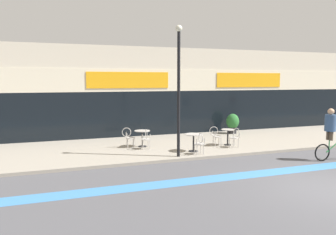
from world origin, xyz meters
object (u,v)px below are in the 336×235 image
bistro_table_2 (228,134)px  cafe_chair_0_near (146,138)px  bistro_table_0 (142,135)px  cyclist_1 (331,131)px  cafe_chair_2_near (235,136)px  cafe_chair_1_near (200,142)px  cafe_chair_0_side (129,136)px  lamp_post (179,82)px  cafe_chair_2_side (216,135)px  bistro_table_1 (194,139)px  planter_pot (233,123)px

bistro_table_2 → cafe_chair_0_near: cafe_chair_0_near is taller
bistro_table_2 → cafe_chair_0_near: (-3.83, 0.34, -0.00)m
bistro_table_0 → cyclist_1: (6.34, -4.46, 0.52)m
bistro_table_0 → cafe_chair_2_near: cafe_chair_2_near is taller
bistro_table_0 → cafe_chair_1_near: size_ratio=0.82×
cafe_chair_0_side → lamp_post: lamp_post is taller
cafe_chair_0_side → lamp_post: bearing=-52.1°
bistro_table_0 → cafe_chair_2_side: (3.20, -0.95, -0.01)m
bistro_table_0 → lamp_post: 3.45m
cyclist_1 → cafe_chair_0_side: bearing=152.4°
bistro_table_0 → cafe_chair_0_near: bearing=-90.6°
bistro_table_0 → cafe_chair_0_side: (-0.63, 0.01, -0.01)m
bistro_table_1 → cafe_chair_0_near: (-1.78, 1.06, -0.02)m
planter_pot → cyclist_1: cyclist_1 is taller
bistro_table_2 → cyclist_1: size_ratio=0.36×
bistro_table_1 → cyclist_1: bearing=-31.3°
cafe_chair_1_near → cafe_chair_2_side: same height
cafe_chair_0_near → cafe_chair_1_near: (1.78, -1.68, 0.00)m
cafe_chair_2_side → lamp_post: (-2.35, -1.38, 2.42)m
bistro_table_1 → cafe_chair_0_side: (-2.40, 1.69, -0.02)m
bistro_table_0 → bistro_table_1: (1.78, -1.68, 0.01)m
cafe_chair_2_side → cyclist_1: 4.74m
lamp_post → bistro_table_0: bearing=110.0°
cafe_chair_0_near → cafe_chair_0_side: 0.89m
bistro_table_2 → cafe_chair_2_side: size_ratio=0.82×
cafe_chair_0_side → cafe_chair_1_near: 3.34m
cafe_chair_2_side → cyclist_1: size_ratio=0.44×
cafe_chair_2_side → cafe_chair_2_near: bearing=-38.1°
cafe_chair_0_near → planter_pot: (5.77, 2.52, 0.10)m
bistro_table_2 → cafe_chair_2_side: bearing=179.2°
bistro_table_0 → cafe_chair_2_near: 4.15m
cafe_chair_1_near → planter_pot: 5.80m
bistro_table_1 → cafe_chair_0_side: cafe_chair_0_side is taller
cafe_chair_0_near → lamp_post: lamp_post is taller
bistro_table_0 → bistro_table_1: 2.45m
cafe_chair_1_near → cafe_chair_2_near: size_ratio=1.00×
bistro_table_1 → cafe_chair_1_near: (-0.00, -0.63, -0.02)m
planter_pot → cafe_chair_2_near: bearing=-118.9°
cafe_chair_2_near → planter_pot: bearing=-36.6°
bistro_table_2 → lamp_post: (-2.98, -1.37, 2.42)m
bistro_table_2 → cafe_chair_1_near: cafe_chair_1_near is taller
bistro_table_0 → cyclist_1: cyclist_1 is taller
cafe_chair_0_near → planter_pot: 6.30m
cafe_chair_0_side → cafe_chair_2_side: bearing=-8.4°
cafe_chair_0_side → planter_pot: (6.39, 1.89, 0.10)m
bistro_table_1 → cafe_chair_2_near: bearing=2.6°
bistro_table_0 → cyclist_1: size_ratio=0.36×
cafe_chair_0_near → cafe_chair_2_side: same height
lamp_post → bistro_table_2: bearing=24.6°
cafe_chair_0_near → cafe_chair_2_near: 3.96m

